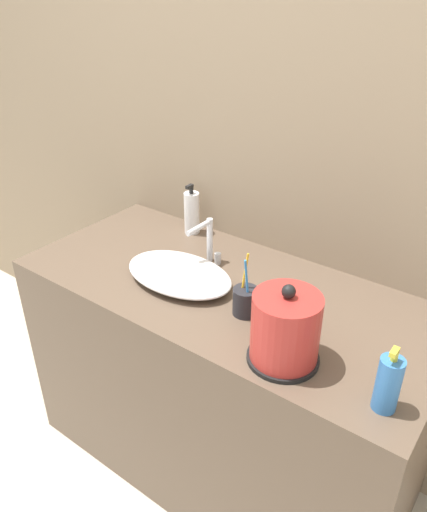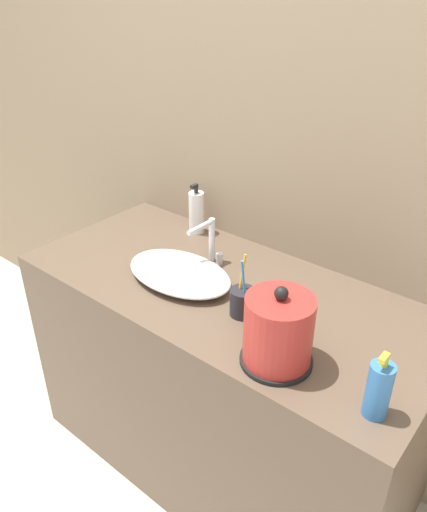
# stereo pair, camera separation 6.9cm
# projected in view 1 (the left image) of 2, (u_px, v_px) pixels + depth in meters

# --- Properties ---
(wall_back) EXTENTS (6.00, 0.04, 2.60)m
(wall_back) POSITION_uv_depth(u_px,v_px,m) (285.00, 121.00, 1.64)
(wall_back) COLOR gray
(wall_back) RESTS_ON ground_plane
(vanity_counter) EXTENTS (1.41, 0.64, 0.83)m
(vanity_counter) POSITION_uv_depth(u_px,v_px,m) (223.00, 380.00, 1.84)
(vanity_counter) COLOR brown
(vanity_counter) RESTS_ON ground_plane
(sink_basin) EXTENTS (0.39, 0.25, 0.06)m
(sink_basin) POSITION_uv_depth(u_px,v_px,m) (179.00, 274.00, 1.65)
(sink_basin) COLOR white
(sink_basin) RESTS_ON vanity_counter
(faucet) EXTENTS (0.06, 0.13, 0.16)m
(faucet) POSITION_uv_depth(u_px,v_px,m) (208.00, 240.00, 1.73)
(faucet) COLOR silver
(faucet) RESTS_ON vanity_counter
(electric_kettle) EXTENTS (0.19, 0.19, 0.23)m
(electric_kettle) POSITION_uv_depth(u_px,v_px,m) (285.00, 331.00, 1.28)
(electric_kettle) COLOR black
(electric_kettle) RESTS_ON vanity_counter
(toothbrush_cup) EXTENTS (0.08, 0.08, 0.20)m
(toothbrush_cup) POSITION_uv_depth(u_px,v_px,m) (245.00, 301.00, 1.49)
(toothbrush_cup) COLOR #232328
(toothbrush_cup) RESTS_ON vanity_counter
(lotion_bottle) EXTENTS (0.06, 0.06, 0.18)m
(lotion_bottle) POSITION_uv_depth(u_px,v_px,m) (388.00, 384.00, 1.14)
(lotion_bottle) COLOR #3370B7
(lotion_bottle) RESTS_ON vanity_counter
(shampoo_bottle) EXTENTS (0.06, 0.06, 0.20)m
(shampoo_bottle) POSITION_uv_depth(u_px,v_px,m) (192.00, 212.00, 1.94)
(shampoo_bottle) COLOR white
(shampoo_bottle) RESTS_ON vanity_counter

